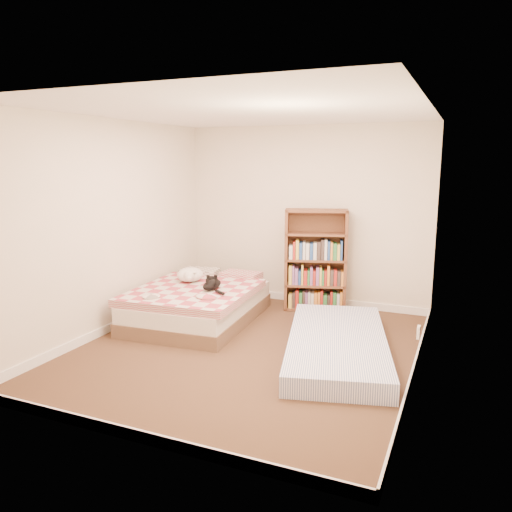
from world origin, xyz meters
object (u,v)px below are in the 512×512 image
at_px(bookshelf, 316,272).
at_px(black_cat, 213,284).
at_px(floor_mattress, 337,344).
at_px(bed, 200,302).
at_px(white_dog, 190,275).

relative_size(bookshelf, black_cat, 2.25).
xyz_separation_m(floor_mattress, black_cat, (-1.66, 0.35, 0.42)).
bearing_deg(bed, floor_mattress, -16.80).
distance_m(bed, black_cat, 0.39).
bearing_deg(white_dog, bed, -15.92).
relative_size(bed, black_cat, 3.22).
bearing_deg(floor_mattress, white_dog, 150.53).
relative_size(black_cat, white_dog, 1.36).
bearing_deg(bookshelf, white_dog, -164.11).
relative_size(bed, floor_mattress, 0.89).
distance_m(bookshelf, black_cat, 1.50).
distance_m(bookshelf, floor_mattress, 1.68).
relative_size(bed, white_dog, 4.40).
xyz_separation_m(bookshelf, floor_mattress, (0.68, -1.48, -0.42)).
bearing_deg(floor_mattress, bed, 152.76).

